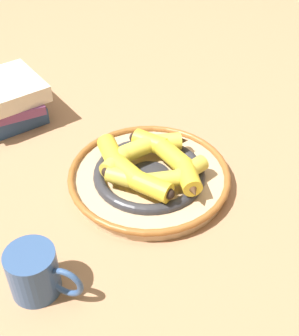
% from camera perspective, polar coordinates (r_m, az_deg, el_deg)
% --- Properties ---
extents(ground_plane, '(2.80, 2.80, 0.00)m').
position_cam_1_polar(ground_plane, '(0.91, 1.29, -1.53)').
color(ground_plane, '#A87A56').
extents(decorative_bowl, '(0.31, 0.31, 0.03)m').
position_cam_1_polar(decorative_bowl, '(0.89, -0.00, -1.09)').
color(decorative_bowl, tan).
rests_on(decorative_bowl, ground_plane).
extents(banana_a, '(0.09, 0.21, 0.04)m').
position_cam_1_polar(banana_a, '(0.88, 2.64, 1.09)').
color(banana_a, yellow).
rests_on(banana_a, decorative_bowl).
extents(banana_b, '(0.19, 0.08, 0.03)m').
position_cam_1_polar(banana_b, '(0.90, -0.98, 2.18)').
color(banana_b, yellow).
rests_on(banana_b, decorative_bowl).
extents(banana_c, '(0.10, 0.21, 0.04)m').
position_cam_1_polar(banana_c, '(0.86, -2.68, -0.03)').
color(banana_c, yellow).
rests_on(banana_c, decorative_bowl).
extents(banana_d, '(0.20, 0.09, 0.03)m').
position_cam_1_polar(banana_d, '(0.85, 0.90, -1.04)').
color(banana_d, gold).
rests_on(banana_d, decorative_bowl).
extents(book_stack, '(0.21, 0.20, 0.10)m').
position_cam_1_polar(book_stack, '(1.09, -17.55, 7.65)').
color(book_stack, '#2D4C84').
rests_on(book_stack, ground_plane).
extents(coffee_mug, '(0.11, 0.09, 0.08)m').
position_cam_1_polar(coffee_mug, '(0.73, -13.80, -12.22)').
color(coffee_mug, '#335184').
rests_on(coffee_mug, ground_plane).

